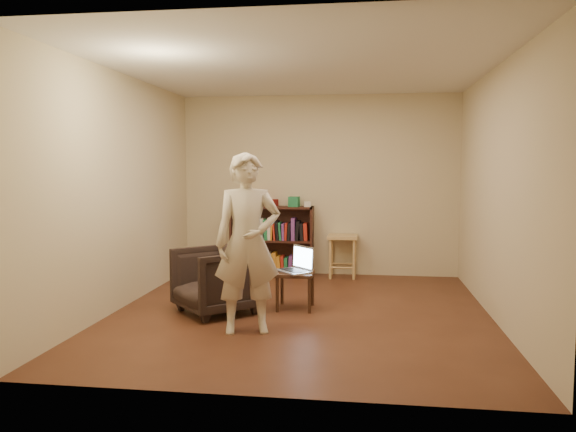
# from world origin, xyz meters

# --- Properties ---
(floor) EXTENTS (4.50, 4.50, 0.00)m
(floor) POSITION_xyz_m (0.00, 0.00, 0.00)
(floor) COLOR #452416
(floor) RESTS_ON ground
(ceiling) EXTENTS (4.50, 4.50, 0.00)m
(ceiling) POSITION_xyz_m (0.00, 0.00, 2.60)
(ceiling) COLOR silver
(ceiling) RESTS_ON wall_back
(wall_back) EXTENTS (4.00, 0.00, 4.00)m
(wall_back) POSITION_xyz_m (0.00, 2.25, 1.30)
(wall_back) COLOR beige
(wall_back) RESTS_ON floor
(wall_left) EXTENTS (0.00, 4.50, 4.50)m
(wall_left) POSITION_xyz_m (-2.00, 0.00, 1.30)
(wall_left) COLOR beige
(wall_left) RESTS_ON floor
(wall_right) EXTENTS (0.00, 4.50, 4.50)m
(wall_right) POSITION_xyz_m (2.00, 0.00, 1.30)
(wall_right) COLOR beige
(wall_right) RESTS_ON floor
(bookshelf) EXTENTS (1.20, 0.30, 1.00)m
(bookshelf) POSITION_xyz_m (-0.67, 2.09, 0.44)
(bookshelf) COLOR black
(bookshelf) RESTS_ON floor
(box_yellow) EXTENTS (0.26, 0.20, 0.20)m
(box_yellow) POSITION_xyz_m (-0.98, 2.09, 1.10)
(box_yellow) COLOR orange
(box_yellow) RESTS_ON bookshelf
(red_cloth) EXTENTS (0.33, 0.27, 0.10)m
(red_cloth) POSITION_xyz_m (-0.75, 2.10, 1.05)
(red_cloth) COLOR maroon
(red_cloth) RESTS_ON bookshelf
(box_green) EXTENTS (0.16, 0.16, 0.14)m
(box_green) POSITION_xyz_m (-0.34, 2.06, 1.07)
(box_green) COLOR #1F7544
(box_green) RESTS_ON bookshelf
(box_white) EXTENTS (0.11, 0.11, 0.07)m
(box_white) POSITION_xyz_m (-0.15, 2.06, 1.04)
(box_white) COLOR silver
(box_white) RESTS_ON bookshelf
(stool) EXTENTS (0.42, 0.42, 0.60)m
(stool) POSITION_xyz_m (0.36, 2.03, 0.49)
(stool) COLOR tan
(stool) RESTS_ON floor
(armchair) EXTENTS (1.08, 1.08, 0.71)m
(armchair) POSITION_xyz_m (-0.90, -0.12, 0.35)
(armchair) COLOR black
(armchair) RESTS_ON floor
(side_table) EXTENTS (0.40, 0.40, 0.41)m
(side_table) POSITION_xyz_m (-0.08, 0.16, 0.34)
(side_table) COLOR #321E10
(side_table) RESTS_ON floor
(laptop) EXTENTS (0.46, 0.47, 0.28)m
(laptop) POSITION_xyz_m (-0.07, 0.18, 0.48)
(laptop) COLOR silver
(laptop) RESTS_ON side_table
(person) EXTENTS (0.71, 0.56, 1.70)m
(person) POSITION_xyz_m (-0.42, -0.76, 0.85)
(person) COLOR beige
(person) RESTS_ON floor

